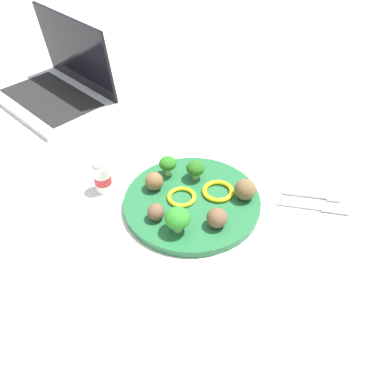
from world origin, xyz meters
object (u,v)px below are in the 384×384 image
Objects in this scene: fork at (315,195)px; yogurt_bottle at (102,177)px; meatball_center at (217,218)px; pepper_ring_mid_left at (218,191)px; meatball_mid_right at (156,212)px; broccoli_floret_back_right at (168,164)px; meatball_front_right at (154,181)px; broccoli_floret_far_rim at (195,169)px; pepper_ring_near_rim at (181,198)px; plate at (192,202)px; meatball_front_left at (245,190)px; broccoli_floret_front_left at (177,219)px; napkin at (311,202)px; knife at (316,207)px; laptop at (58,86)px.

fork is 1.64× the size of yogurt_bottle.
meatball_center is 0.09m from pepper_ring_mid_left.
meatball_mid_right is at bearing 177.11° from meatball_center.
broccoli_floret_back_right is 0.05m from meatball_front_right.
meatball_center is 0.26m from yogurt_bottle.
broccoli_floret_far_rim is 0.08m from pepper_ring_near_rim.
yogurt_bottle is (-0.13, -0.04, -0.01)m from broccoli_floret_back_right.
meatball_front_left is (0.11, 0.02, 0.03)m from plate.
meatball_front_left reaches higher than broccoli_floret_far_rim.
broccoli_floret_front_left is 0.70× the size of yogurt_bottle.
meatball_front_right is 1.14× the size of meatball_mid_right.
broccoli_floret_back_right is 0.14m from yogurt_bottle.
yogurt_bottle is at bearing 146.54° from broccoli_floret_front_left.
meatball_front_left is at bearing -2.55° from meatball_front_right.
pepper_ring_near_rim is at bearing -105.36° from broccoli_floret_far_rim.
meatball_mid_right is (-0.06, -0.13, -0.01)m from broccoli_floret_far_rim.
yogurt_bottle is (-0.30, 0.01, -0.00)m from meatball_front_left.
broccoli_floret_front_left is 1.54× the size of meatball_mid_right.
broccoli_floret_front_left is 0.21m from yogurt_bottle.
broccoli_floret_back_right is at bearing 172.48° from napkin.
meatball_mid_right is (-0.05, 0.03, -0.01)m from broccoli_floret_front_left.
meatball_mid_right reaches higher than knife.
fork is (0.32, 0.11, -0.03)m from meatball_mid_right.
laptop reaches higher than meatball_front_right.
yogurt_bottle is (-0.19, 0.03, 0.03)m from plate.
broccoli_floret_front_left is 1.31× the size of meatball_center.
meatball_mid_right is at bearing -77.66° from meatball_front_right.
knife is at bearing 3.17° from plate.
knife is 0.45m from yogurt_bottle.
napkin is (0.25, 0.03, -0.01)m from plate.
laptop is at bearing 153.05° from fork.
pepper_ring_mid_left is at bearing -177.85° from napkin.
meatball_front_right is at bearing -179.96° from pepper_ring_mid_left.
laptop is (-0.22, 0.36, 0.01)m from yogurt_bottle.
meatball_front_right is at bearing -178.71° from napkin.
meatball_mid_right is 0.16m from yogurt_bottle.
broccoli_floret_far_rim is 0.11× the size of laptop.
broccoli_floret_far_rim is at bearing 112.76° from meatball_center.
broccoli_floret_far_rim is at bearing 172.00° from napkin.
napkin is (0.25, -0.03, -0.04)m from broccoli_floret_far_rim.
meatball_front_right is at bearing 177.45° from meatball_front_left.
broccoli_floret_back_right is 1.06× the size of broccoli_floret_far_rim.
meatball_front_right is 0.23× the size of napkin.
yogurt_bottle is at bearing 179.37° from pepper_ring_mid_left.
broccoli_floret_back_right is 0.62× the size of yogurt_bottle.
broccoli_floret_back_right is at bearing 65.57° from meatball_front_right.
fork is 0.04m from knife.
broccoli_floret_back_right is 0.32m from fork.
broccoli_floret_front_left is 0.06m from meatball_mid_right.
yogurt_bottle is (-0.11, 0.00, -0.00)m from meatball_front_right.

